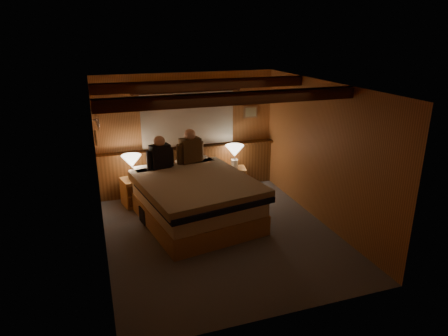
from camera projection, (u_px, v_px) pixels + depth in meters
name	position (u px, v px, depth m)	size (l,w,h in m)	color
floor	(221.00, 234.00, 6.53)	(4.20, 4.20, 0.00)	slate
ceiling	(220.00, 86.00, 5.75)	(4.20, 4.20, 0.00)	#BA8045
wall_back	(188.00, 133.00, 8.02)	(3.60, 3.60, 0.00)	#C17D45
wall_left	(99.00, 178.00, 5.59)	(4.20, 4.20, 0.00)	#C17D45
wall_right	(322.00, 154.00, 6.69)	(4.20, 4.20, 0.00)	#C17D45
wall_front	(282.00, 224.00, 4.26)	(3.60, 3.60, 0.00)	#C17D45
wainscot	(189.00, 168.00, 8.20)	(3.60, 0.23, 0.94)	brown
curtain_window	(188.00, 118.00, 7.85)	(2.18, 0.09, 1.11)	#442211
ceiling_beams	(217.00, 91.00, 5.91)	(3.60, 1.65, 0.16)	#442211
coat_rail	(97.00, 122.00, 6.88)	(0.05, 0.55, 0.24)	silver
framed_print	(251.00, 112.00, 8.30)	(0.30, 0.04, 0.25)	#A07750
bed	(194.00, 198.00, 6.90)	(2.10, 2.56, 0.78)	tan
nightstand_left	(136.00, 192.00, 7.56)	(0.56, 0.52, 0.52)	tan
nightstand_right	(235.00, 179.00, 8.26)	(0.51, 0.48, 0.48)	tan
lamp_left	(132.00, 163.00, 7.32)	(0.36, 0.36, 0.47)	silver
lamp_right	(235.00, 152.00, 8.05)	(0.37, 0.37, 0.49)	silver
person_left	(160.00, 155.00, 7.21)	(0.51, 0.28, 0.63)	black
person_right	(190.00, 149.00, 7.52)	(0.54, 0.30, 0.67)	#48331D
duffel_bag	(154.00, 213.00, 6.97)	(0.49, 0.35, 0.32)	black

